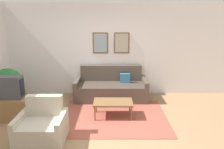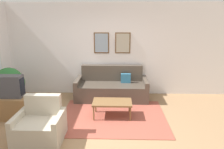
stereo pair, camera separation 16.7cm
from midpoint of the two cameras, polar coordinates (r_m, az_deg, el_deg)
ground_plane at (r=4.59m, az=-5.51°, el=-15.02°), size 16.00×16.00×0.00m
area_rug at (r=5.24m, az=1.13°, el=-10.91°), size 2.46×1.98×0.01m
wall_back at (r=6.50m, az=-3.05°, el=6.57°), size 8.00×0.09×2.70m
couch at (r=6.26m, az=0.70°, el=-3.51°), size 2.02×0.90×0.92m
coffee_table at (r=5.11m, az=1.01°, el=-7.43°), size 0.91×0.53×0.38m
tv_stand at (r=5.57m, az=-23.62°, el=-7.83°), size 0.83×0.50×0.51m
tv at (r=5.41m, az=-24.14°, el=-2.85°), size 0.54×0.28×0.51m
armchair at (r=4.44m, az=-17.22°, el=-12.78°), size 0.87×0.76×0.82m
potted_plant_tall at (r=5.91m, az=-24.57°, el=-1.89°), size 0.68×0.68×1.08m
potted_plant_by_window at (r=6.42m, az=-23.56°, el=-2.24°), size 0.58×0.58×0.85m
potted_plant_small at (r=6.28m, az=-23.43°, el=-3.64°), size 0.42×0.42×0.68m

